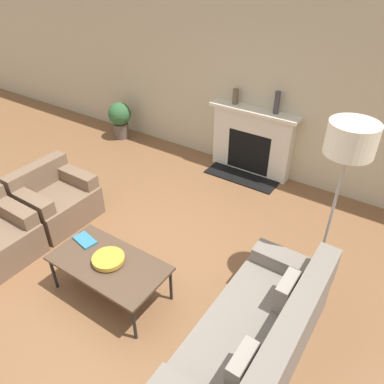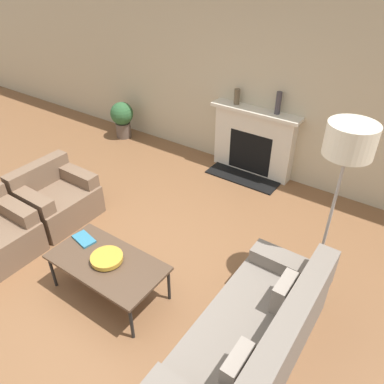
{
  "view_description": "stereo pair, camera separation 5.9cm",
  "coord_description": "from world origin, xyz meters",
  "px_view_note": "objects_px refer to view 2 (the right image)",
  "views": [
    {
      "loc": [
        2.21,
        -1.9,
        3.12
      ],
      "look_at": [
        0.01,
        1.36,
        0.45
      ],
      "focal_mm": 35.0,
      "sensor_mm": 36.0,
      "label": 1
    },
    {
      "loc": [
        2.26,
        -1.87,
        3.12
      ],
      "look_at": [
        0.01,
        1.36,
        0.45
      ],
      "focal_mm": 35.0,
      "sensor_mm": 36.0,
      "label": 2
    }
  ],
  "objects_px": {
    "fireplace": "(253,142)",
    "bowl": "(107,258)",
    "mantel_vase_center_left": "(278,103)",
    "potted_plant": "(122,117)",
    "floor_lamp": "(347,153)",
    "couch": "(253,341)",
    "coffee_table": "(107,264)",
    "armchair_far": "(56,199)",
    "mantel_vase_left": "(237,97)",
    "book": "(84,239)"
  },
  "relations": [
    {
      "from": "mantel_vase_center_left",
      "to": "potted_plant",
      "type": "relative_size",
      "value": 0.48
    },
    {
      "from": "fireplace",
      "to": "floor_lamp",
      "type": "relative_size",
      "value": 0.75
    },
    {
      "from": "floor_lamp",
      "to": "fireplace",
      "type": "bearing_deg",
      "value": 134.68
    },
    {
      "from": "couch",
      "to": "armchair_far",
      "type": "bearing_deg",
      "value": -97.52
    },
    {
      "from": "fireplace",
      "to": "armchair_far",
      "type": "height_order",
      "value": "fireplace"
    },
    {
      "from": "coffee_table",
      "to": "mantel_vase_center_left",
      "type": "distance_m",
      "value": 3.21
    },
    {
      "from": "couch",
      "to": "mantel_vase_left",
      "type": "relative_size",
      "value": 8.13
    },
    {
      "from": "fireplace",
      "to": "coffee_table",
      "type": "bearing_deg",
      "value": -90.86
    },
    {
      "from": "couch",
      "to": "coffee_table",
      "type": "xyz_separation_m",
      "value": [
        -1.57,
        -0.13,
        0.12
      ]
    },
    {
      "from": "fireplace",
      "to": "bowl",
      "type": "relative_size",
      "value": 4.29
    },
    {
      "from": "book",
      "to": "floor_lamp",
      "type": "relative_size",
      "value": 0.15
    },
    {
      "from": "mantel_vase_left",
      "to": "mantel_vase_center_left",
      "type": "xyz_separation_m",
      "value": [
        0.66,
        0.0,
        0.04
      ]
    },
    {
      "from": "mantel_vase_center_left",
      "to": "armchair_far",
      "type": "bearing_deg",
      "value": -126.46
    },
    {
      "from": "mantel_vase_left",
      "to": "potted_plant",
      "type": "relative_size",
      "value": 0.34
    },
    {
      "from": "fireplace",
      "to": "mantel_vase_center_left",
      "type": "bearing_deg",
      "value": 2.73
    },
    {
      "from": "coffee_table",
      "to": "book",
      "type": "height_order",
      "value": "book"
    },
    {
      "from": "couch",
      "to": "potted_plant",
      "type": "relative_size",
      "value": 2.79
    },
    {
      "from": "fireplace",
      "to": "armchair_far",
      "type": "bearing_deg",
      "value": -121.71
    },
    {
      "from": "fireplace",
      "to": "mantel_vase_center_left",
      "type": "xyz_separation_m",
      "value": [
        0.32,
        0.02,
        0.7
      ]
    },
    {
      "from": "coffee_table",
      "to": "floor_lamp",
      "type": "height_order",
      "value": "floor_lamp"
    },
    {
      "from": "armchair_far",
      "to": "potted_plant",
      "type": "height_order",
      "value": "armchair_far"
    },
    {
      "from": "coffee_table",
      "to": "armchair_far",
      "type": "bearing_deg",
      "value": 160.39
    },
    {
      "from": "armchair_far",
      "to": "book",
      "type": "height_order",
      "value": "armchair_far"
    },
    {
      "from": "fireplace",
      "to": "book",
      "type": "bearing_deg",
      "value": -99.07
    },
    {
      "from": "armchair_far",
      "to": "mantel_vase_left",
      "type": "relative_size",
      "value": 3.8
    },
    {
      "from": "book",
      "to": "potted_plant",
      "type": "bearing_deg",
      "value": 138.18
    },
    {
      "from": "armchair_far",
      "to": "bowl",
      "type": "distance_m",
      "value": 1.63
    },
    {
      "from": "couch",
      "to": "mantel_vase_center_left",
      "type": "xyz_separation_m",
      "value": [
        -1.21,
        2.96,
        0.91
      ]
    },
    {
      "from": "coffee_table",
      "to": "floor_lamp",
      "type": "distance_m",
      "value": 2.5
    },
    {
      "from": "floor_lamp",
      "to": "mantel_vase_center_left",
      "type": "xyz_separation_m",
      "value": [
        -1.35,
        1.7,
        -0.37
      ]
    },
    {
      "from": "coffee_table",
      "to": "floor_lamp",
      "type": "bearing_deg",
      "value": 39.25
    },
    {
      "from": "armchair_far",
      "to": "floor_lamp",
      "type": "bearing_deg",
      "value": -75.18
    },
    {
      "from": "mantel_vase_left",
      "to": "mantel_vase_center_left",
      "type": "relative_size",
      "value": 0.72
    },
    {
      "from": "couch",
      "to": "book",
      "type": "xyz_separation_m",
      "value": [
        -2.01,
        -0.04,
        0.16
      ]
    },
    {
      "from": "armchair_far",
      "to": "mantel_vase_left",
      "type": "distance_m",
      "value": 2.97
    },
    {
      "from": "fireplace",
      "to": "armchair_far",
      "type": "distance_m",
      "value": 2.99
    },
    {
      "from": "couch",
      "to": "armchair_far",
      "type": "relative_size",
      "value": 2.14
    },
    {
      "from": "coffee_table",
      "to": "mantel_vase_left",
      "type": "bearing_deg",
      "value": 95.43
    },
    {
      "from": "coffee_table",
      "to": "potted_plant",
      "type": "xyz_separation_m",
      "value": [
        -2.5,
        2.84,
        -0.03
      ]
    },
    {
      "from": "floor_lamp",
      "to": "bowl",
      "type": "bearing_deg",
      "value": -140.9
    },
    {
      "from": "floor_lamp",
      "to": "mantel_vase_center_left",
      "type": "bearing_deg",
      "value": 128.4
    },
    {
      "from": "coffee_table",
      "to": "floor_lamp",
      "type": "xyz_separation_m",
      "value": [
        1.71,
        1.4,
        1.16
      ]
    },
    {
      "from": "book",
      "to": "potted_plant",
      "type": "distance_m",
      "value": 3.45
    },
    {
      "from": "mantel_vase_left",
      "to": "potted_plant",
      "type": "height_order",
      "value": "mantel_vase_left"
    },
    {
      "from": "floor_lamp",
      "to": "armchair_far",
      "type": "bearing_deg",
      "value": -165.18
    },
    {
      "from": "mantel_vase_left",
      "to": "book",
      "type": "bearing_deg",
      "value": -92.61
    },
    {
      "from": "couch",
      "to": "coffee_table",
      "type": "relative_size",
      "value": 1.56
    },
    {
      "from": "bowl",
      "to": "book",
      "type": "height_order",
      "value": "bowl"
    },
    {
      "from": "fireplace",
      "to": "couch",
      "type": "bearing_deg",
      "value": -62.57
    },
    {
      "from": "couch",
      "to": "floor_lamp",
      "type": "bearing_deg",
      "value": 173.93
    }
  ]
}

